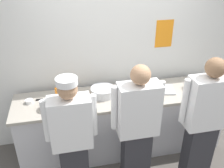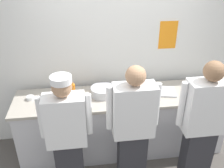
{
  "view_description": "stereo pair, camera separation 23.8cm",
  "coord_description": "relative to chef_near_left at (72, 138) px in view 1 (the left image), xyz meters",
  "views": [
    {
      "loc": [
        -0.77,
        -2.47,
        2.7
      ],
      "look_at": [
        -0.15,
        0.4,
        1.11
      ],
      "focal_mm": 39.78,
      "sensor_mm": 36.0,
      "label": 1
    },
    {
      "loc": [
        -0.53,
        -2.51,
        2.7
      ],
      "look_at": [
        -0.15,
        0.4,
        1.11
      ],
      "focal_mm": 39.78,
      "sensor_mm": 36.0,
      "label": 2
    }
  ],
  "objects": [
    {
      "name": "ground_plane",
      "position": [
        0.75,
        0.29,
        -0.86
      ],
      "size": [
        9.0,
        9.0,
        0.0
      ],
      "primitive_type": "plane",
      "color": "#514C47"
    },
    {
      "name": "wall_back",
      "position": [
        0.75,
        1.13,
        0.47
      ],
      "size": [
        4.65,
        0.11,
        2.65
      ],
      "color": "silver",
      "rests_on": "ground"
    },
    {
      "name": "prep_counter",
      "position": [
        0.75,
        0.65,
        -0.39
      ],
      "size": [
        2.96,
        0.69,
        0.94
      ],
      "color": "silver",
      "rests_on": "ground"
    },
    {
      "name": "chef_near_left",
      "position": [
        0.0,
        0.0,
        0.0
      ],
      "size": [
        0.59,
        0.24,
        1.61
      ],
      "color": "#2D2D33",
      "rests_on": "ground"
    },
    {
      "name": "chef_center",
      "position": [
        0.76,
        0.0,
        0.03
      ],
      "size": [
        0.61,
        0.24,
        1.67
      ],
      "color": "#2D2D33",
      "rests_on": "ground"
    },
    {
      "name": "chef_far_right",
      "position": [
        1.57,
        -0.06,
        0.05
      ],
      "size": [
        0.62,
        0.24,
        1.71
      ],
      "color": "#2D2D33",
      "rests_on": "ground"
    },
    {
      "name": "plate_stack_front",
      "position": [
        1.77,
        0.62,
        0.12
      ],
      "size": [
        0.19,
        0.19,
        0.08
      ],
      "color": "white",
      "rests_on": "prep_counter"
    },
    {
      "name": "plate_stack_rear",
      "position": [
        -0.25,
        0.52,
        0.12
      ],
      "size": [
        0.19,
        0.19,
        0.08
      ],
      "color": "white",
      "rests_on": "prep_counter"
    },
    {
      "name": "mixing_bowl_steel",
      "position": [
        0.48,
        0.71,
        0.14
      ],
      "size": [
        0.33,
        0.33,
        0.12
      ],
      "primitive_type": "cylinder",
      "color": "#B7BABF",
      "rests_on": "prep_counter"
    },
    {
      "name": "sheet_tray",
      "position": [
        1.28,
        0.68,
        0.09
      ],
      "size": [
        0.49,
        0.37,
        0.02
      ],
      "primitive_type": "cube",
      "rotation": [
        0.0,
        0.0,
        -0.22
      ],
      "color": "#B7BABF",
      "rests_on": "prep_counter"
    },
    {
      "name": "squeeze_bottle_primary",
      "position": [
        -0.13,
        0.75,
        0.17
      ],
      "size": [
        0.06,
        0.06,
        0.2
      ],
      "color": "orange",
      "rests_on": "prep_counter"
    },
    {
      "name": "squeeze_bottle_secondary",
      "position": [
        0.08,
        0.73,
        0.18
      ],
      "size": [
        0.05,
        0.05,
        0.21
      ],
      "color": "orange",
      "rests_on": "prep_counter"
    },
    {
      "name": "ramekin_green_sauce",
      "position": [
        1.04,
        0.49,
        0.1
      ],
      "size": [
        0.08,
        0.08,
        0.04
      ],
      "color": "white",
      "rests_on": "prep_counter"
    },
    {
      "name": "ramekin_yellow_sauce",
      "position": [
        0.94,
        0.66,
        0.1
      ],
      "size": [
        0.09,
        0.09,
        0.04
      ],
      "color": "white",
      "rests_on": "prep_counter"
    },
    {
      "name": "ramekin_orange_sauce",
      "position": [
        -0.5,
        0.72,
        0.1
      ],
      "size": [
        0.1,
        0.1,
        0.05
      ],
      "color": "white",
      "rests_on": "prep_counter"
    },
    {
      "name": "chefs_knife",
      "position": [
        -0.3,
        0.76,
        0.08
      ],
      "size": [
        0.28,
        0.03,
        0.02
      ],
      "color": "#B7BABF",
      "rests_on": "prep_counter"
    }
  ]
}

